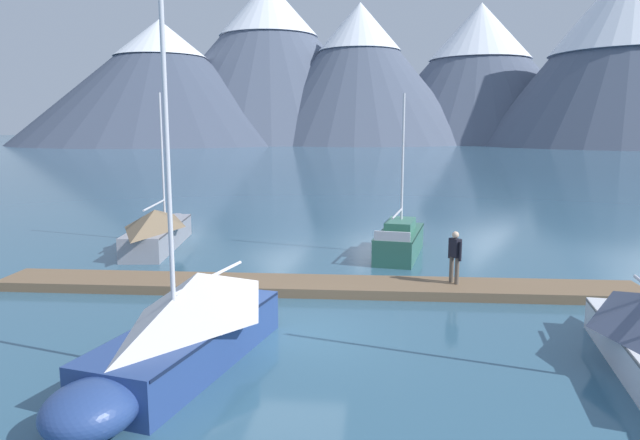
# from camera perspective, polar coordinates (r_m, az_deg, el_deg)

# --- Properties ---
(ground_plane) EXTENTS (700.00, 700.00, 0.00)m
(ground_plane) POSITION_cam_1_polar(r_m,az_deg,el_deg) (15.06, -2.34, -11.22)
(ground_plane) COLOR #335B75
(mountain_west_summit) EXTENTS (90.63, 90.63, 38.09)m
(mountain_west_summit) POSITION_cam_1_polar(r_m,az_deg,el_deg) (191.88, -15.46, 13.11)
(mountain_west_summit) COLOR #424C60
(mountain_west_summit) RESTS_ON ground
(mountain_central_massif) EXTENTS (94.28, 94.28, 54.28)m
(mountain_central_massif) POSITION_cam_1_polar(r_m,az_deg,el_deg) (206.13, -5.09, 15.47)
(mountain_central_massif) COLOR #4C566B
(mountain_central_massif) RESTS_ON ground
(mountain_shoulder_ridge) EXTENTS (73.24, 73.24, 44.00)m
(mountain_shoulder_ridge) POSITION_cam_1_polar(r_m,az_deg,el_deg) (189.91, 3.94, 14.42)
(mountain_shoulder_ridge) COLOR #4C566B
(mountain_shoulder_ridge) RESTS_ON ground
(mountain_east_summit) EXTENTS (79.84, 79.84, 46.16)m
(mountain_east_summit) POSITION_cam_1_polar(r_m,az_deg,el_deg) (207.74, 15.51, 14.06)
(mountain_east_summit) COLOR #4C566B
(mountain_east_summit) RESTS_ON ground
(mountain_rear_spur) EXTENTS (79.87, 79.87, 52.14)m
(mountain_rear_spur) POSITION_cam_1_polar(r_m,az_deg,el_deg) (186.22, 28.54, 15.06)
(mountain_rear_spur) COLOR #4C566B
(mountain_rear_spur) RESTS_ON ground
(dock) EXTENTS (20.71, 2.44, 0.30)m
(dock) POSITION_cam_1_polar(r_m,az_deg,el_deg) (18.79, -0.62, -6.57)
(dock) COLOR brown
(dock) RESTS_ON ground
(sailboat_nearest_berth) EXTENTS (2.55, 7.79, 6.77)m
(sailboat_nearest_berth) POSITION_cam_1_polar(r_m,az_deg,el_deg) (26.43, -15.60, -0.77)
(sailboat_nearest_berth) COLOR #93939E
(sailboat_nearest_berth) RESTS_ON ground
(sailboat_second_berth) EXTENTS (3.30, 7.15, 8.21)m
(sailboat_second_berth) POSITION_cam_1_polar(r_m,az_deg,el_deg) (13.08, -13.27, -10.30)
(sailboat_second_berth) COLOR navy
(sailboat_second_berth) RESTS_ON ground
(sailboat_mid_dock_port) EXTENTS (2.30, 5.67, 6.59)m
(sailboat_mid_dock_port) POSITION_cam_1_polar(r_m,az_deg,el_deg) (24.24, 8.04, -1.87)
(sailboat_mid_dock_port) COLOR #336B56
(sailboat_mid_dock_port) RESTS_ON ground
(person_on_dock) EXTENTS (0.39, 0.51, 1.69)m
(person_on_dock) POSITION_cam_1_polar(r_m,az_deg,el_deg) (18.81, 13.22, -3.29)
(person_on_dock) COLOR brown
(person_on_dock) RESTS_ON dock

